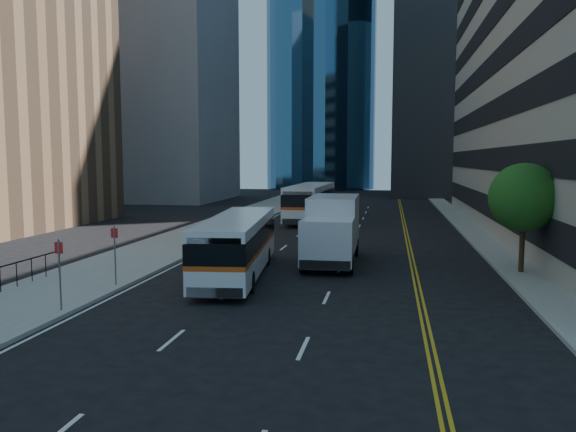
% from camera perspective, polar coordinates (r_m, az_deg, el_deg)
% --- Properties ---
extents(ground, '(160.00, 160.00, 0.00)m').
position_cam_1_polar(ground, '(20.43, 1.89, -9.58)').
color(ground, black).
rests_on(ground, ground).
extents(sidewalk_west, '(5.00, 90.00, 0.15)m').
position_cam_1_polar(sidewalk_west, '(46.76, -6.37, -0.80)').
color(sidewalk_west, gray).
rests_on(sidewalk_west, ground).
extents(sidewalk_east, '(2.00, 90.00, 0.15)m').
position_cam_1_polar(sidewalk_east, '(45.22, 18.03, -1.27)').
color(sidewalk_east, gray).
rests_on(sidewalk_east, ground).
extents(midrise_west, '(18.00, 18.00, 35.00)m').
position_cam_1_polar(midrise_west, '(78.80, -13.31, 14.47)').
color(midrise_west, gray).
rests_on(midrise_west, ground).
extents(street_tree, '(3.20, 3.20, 5.10)m').
position_cam_1_polar(street_tree, '(28.22, 22.85, 1.74)').
color(street_tree, '#332114').
rests_on(street_tree, sidewalk_east).
extents(bus_front, '(3.48, 10.93, 2.77)m').
position_cam_1_polar(bus_front, '(26.04, -5.13, -2.84)').
color(bus_front, silver).
rests_on(bus_front, ground).
extents(bus_rear, '(2.98, 12.39, 3.18)m').
position_cam_1_polar(bus_rear, '(49.44, 2.30, 1.53)').
color(bus_rear, silver).
rests_on(bus_rear, ground).
extents(box_truck, '(2.58, 7.22, 3.44)m').
position_cam_1_polar(box_truck, '(29.28, 4.52, -1.28)').
color(box_truck, silver).
rests_on(box_truck, ground).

